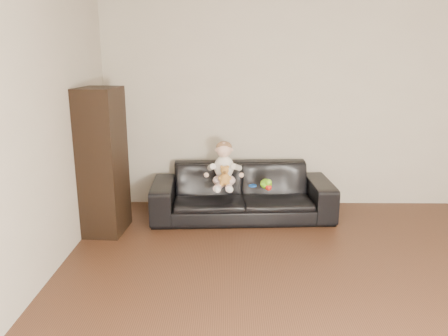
{
  "coord_description": "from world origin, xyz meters",
  "views": [
    {
      "loc": [
        -0.93,
        -2.72,
        1.9
      ],
      "look_at": [
        -0.99,
        2.15,
        0.63
      ],
      "focal_mm": 35.0,
      "sensor_mm": 36.0,
      "label": 1
    }
  ],
  "objects_px": {
    "toy_blue_disc": "(253,186)",
    "baby": "(224,167)",
    "toy_green": "(266,184)",
    "teddy_bear": "(225,176)",
    "toy_rattle": "(269,188)",
    "cabinet": "(103,162)",
    "sofa": "(242,192)"
  },
  "relations": [
    {
      "from": "sofa",
      "to": "teddy_bear",
      "type": "xyz_separation_m",
      "value": [
        -0.2,
        -0.28,
        0.27
      ]
    },
    {
      "from": "baby",
      "to": "toy_rattle",
      "type": "height_order",
      "value": "baby"
    },
    {
      "from": "toy_rattle",
      "to": "toy_blue_disc",
      "type": "xyz_separation_m",
      "value": [
        -0.17,
        0.16,
        -0.03
      ]
    },
    {
      "from": "teddy_bear",
      "to": "toy_rattle",
      "type": "height_order",
      "value": "teddy_bear"
    },
    {
      "from": "sofa",
      "to": "toy_blue_disc",
      "type": "xyz_separation_m",
      "value": [
        0.12,
        -0.1,
        0.1
      ]
    },
    {
      "from": "cabinet",
      "to": "toy_rattle",
      "type": "bearing_deg",
      "value": 10.38
    },
    {
      "from": "baby",
      "to": "toy_blue_disc",
      "type": "bearing_deg",
      "value": 8.86
    },
    {
      "from": "sofa",
      "to": "toy_green",
      "type": "bearing_deg",
      "value": -37.86
    },
    {
      "from": "baby",
      "to": "toy_green",
      "type": "height_order",
      "value": "baby"
    },
    {
      "from": "teddy_bear",
      "to": "toy_green",
      "type": "relative_size",
      "value": 1.4
    },
    {
      "from": "teddy_bear",
      "to": "cabinet",
      "type": "bearing_deg",
      "value": -159.7
    },
    {
      "from": "toy_green",
      "to": "sofa",
      "type": "bearing_deg",
      "value": 145.18
    },
    {
      "from": "cabinet",
      "to": "toy_blue_disc",
      "type": "height_order",
      "value": "cabinet"
    },
    {
      "from": "toy_rattle",
      "to": "toy_green",
      "type": "bearing_deg",
      "value": 106.75
    },
    {
      "from": "teddy_bear",
      "to": "toy_rattle",
      "type": "relative_size",
      "value": 3.15
    },
    {
      "from": "toy_green",
      "to": "toy_rattle",
      "type": "relative_size",
      "value": 2.25
    },
    {
      "from": "baby",
      "to": "toy_green",
      "type": "bearing_deg",
      "value": -2.58
    },
    {
      "from": "teddy_bear",
      "to": "toy_blue_disc",
      "type": "xyz_separation_m",
      "value": [
        0.32,
        0.18,
        -0.17
      ]
    },
    {
      "from": "sofa",
      "to": "teddy_bear",
      "type": "bearing_deg",
      "value": -129.16
    },
    {
      "from": "cabinet",
      "to": "teddy_bear",
      "type": "distance_m",
      "value": 1.33
    },
    {
      "from": "baby",
      "to": "toy_blue_disc",
      "type": "relative_size",
      "value": 5.55
    },
    {
      "from": "teddy_bear",
      "to": "toy_green",
      "type": "bearing_deg",
      "value": 23.27
    },
    {
      "from": "baby",
      "to": "toy_green",
      "type": "xyz_separation_m",
      "value": [
        0.48,
        -0.07,
        -0.18
      ]
    },
    {
      "from": "baby",
      "to": "toy_green",
      "type": "distance_m",
      "value": 0.52
    },
    {
      "from": "sofa",
      "to": "baby",
      "type": "xyz_separation_m",
      "value": [
        -0.21,
        -0.12,
        0.33
      ]
    },
    {
      "from": "toy_blue_disc",
      "to": "toy_green",
      "type": "bearing_deg",
      "value": -30.95
    },
    {
      "from": "toy_blue_disc",
      "to": "baby",
      "type": "bearing_deg",
      "value": -176.83
    },
    {
      "from": "teddy_bear",
      "to": "toy_blue_disc",
      "type": "height_order",
      "value": "teddy_bear"
    },
    {
      "from": "sofa",
      "to": "teddy_bear",
      "type": "distance_m",
      "value": 0.44
    },
    {
      "from": "sofa",
      "to": "baby",
      "type": "distance_m",
      "value": 0.41
    },
    {
      "from": "cabinet",
      "to": "teddy_bear",
      "type": "relative_size",
      "value": 6.93
    },
    {
      "from": "sofa",
      "to": "baby",
      "type": "relative_size",
      "value": 4.01
    }
  ]
}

